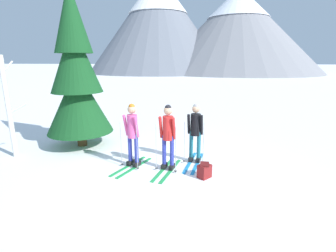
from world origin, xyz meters
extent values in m
plane|color=white|center=(0.00, 0.00, 0.00)|extent=(400.00, 400.00, 0.00)
cube|color=green|center=(-0.72, -0.27, 0.01)|extent=(0.63, 1.48, 0.02)
cube|color=green|center=(-0.92, -0.19, 0.01)|extent=(0.63, 1.48, 0.02)
cube|color=black|center=(-0.68, -0.18, 0.08)|extent=(0.19, 0.28, 0.12)
cylinder|color=#2D389E|center=(-0.68, -0.18, 0.54)|extent=(0.11, 0.11, 0.84)
cube|color=black|center=(-0.89, -0.10, 0.08)|extent=(0.19, 0.28, 0.12)
cylinder|color=#2D389E|center=(-0.89, -0.10, 0.54)|extent=(0.11, 0.11, 0.84)
cylinder|color=#E55193|center=(-0.79, -0.14, 1.15)|extent=(0.28, 0.28, 0.63)
sphere|color=tan|center=(-0.79, -0.14, 1.62)|extent=(0.23, 0.23, 0.23)
sphere|color=#B76019|center=(-0.79, -0.14, 1.69)|extent=(0.17, 0.17, 0.17)
cylinder|color=#E55193|center=(-0.64, -0.26, 1.17)|extent=(0.15, 0.22, 0.60)
cylinder|color=#E55193|center=(-0.98, -0.13, 1.17)|extent=(0.15, 0.22, 0.60)
cylinder|color=#A5A5AD|center=(-0.60, -0.40, 0.63)|extent=(0.02, 0.02, 1.26)
cylinder|color=black|center=(-0.60, -0.40, 0.06)|extent=(0.07, 0.07, 0.01)
cylinder|color=#A5A5AD|center=(-1.10, -0.21, 0.63)|extent=(0.02, 0.02, 1.26)
cylinder|color=black|center=(-1.10, -0.21, 0.06)|extent=(0.07, 0.07, 0.01)
cube|color=green|center=(0.29, -0.32, 0.01)|extent=(0.38, 1.56, 0.02)
cube|color=green|center=(0.07, -0.28, 0.01)|extent=(0.38, 1.56, 0.02)
cube|color=black|center=(0.31, -0.22, 0.08)|extent=(0.16, 0.28, 0.12)
cylinder|color=#2D389E|center=(0.31, -0.22, 0.54)|extent=(0.11, 0.11, 0.85)
cube|color=black|center=(0.09, -0.18, 0.08)|extent=(0.16, 0.28, 0.12)
cylinder|color=#2D389E|center=(0.09, -0.18, 0.54)|extent=(0.11, 0.11, 0.85)
cylinder|color=red|center=(0.20, -0.20, 1.16)|extent=(0.28, 0.28, 0.63)
sphere|color=tan|center=(0.20, -0.20, 1.63)|extent=(0.23, 0.23, 0.23)
sphere|color=black|center=(0.20, -0.20, 1.70)|extent=(0.17, 0.17, 0.17)
cylinder|color=red|center=(0.37, -0.29, 1.18)|extent=(0.12, 0.21, 0.60)
cylinder|color=red|center=(0.01, -0.22, 1.18)|extent=(0.12, 0.21, 0.60)
cylinder|color=#A5A5AD|center=(0.43, -0.43, 0.63)|extent=(0.02, 0.02, 1.27)
cylinder|color=black|center=(0.43, -0.43, 0.06)|extent=(0.07, 0.07, 0.01)
cylinder|color=#A5A5AD|center=(-0.10, -0.33, 0.63)|extent=(0.02, 0.02, 1.27)
cylinder|color=black|center=(-0.10, -0.33, 0.06)|extent=(0.07, 0.07, 0.01)
cube|color=#1E84D1|center=(0.98, 0.31, 0.01)|extent=(0.31, 1.59, 0.02)
cube|color=#1E84D1|center=(0.77, 0.34, 0.01)|extent=(0.31, 1.59, 0.02)
cube|color=black|center=(1.00, 0.41, 0.08)|extent=(0.15, 0.27, 0.12)
cylinder|color=#1E6B7A|center=(1.00, 0.41, 0.53)|extent=(0.11, 0.11, 0.82)
cube|color=black|center=(0.78, 0.44, 0.08)|extent=(0.15, 0.27, 0.12)
cylinder|color=#1E6B7A|center=(0.78, 0.44, 0.53)|extent=(0.11, 0.11, 0.82)
cylinder|color=black|center=(0.89, 0.43, 1.12)|extent=(0.28, 0.28, 0.61)
sphere|color=tan|center=(0.89, 0.43, 1.57)|extent=(0.22, 0.22, 0.22)
sphere|color=gray|center=(0.89, 0.43, 1.64)|extent=(0.17, 0.17, 0.17)
cylinder|color=black|center=(1.06, 0.34, 1.14)|extent=(0.11, 0.21, 0.58)
cylinder|color=black|center=(0.70, 0.39, 1.14)|extent=(0.11, 0.21, 0.58)
cylinder|color=#A5A5AD|center=(1.13, 0.21, 0.61)|extent=(0.02, 0.02, 1.23)
cylinder|color=black|center=(1.13, 0.21, 0.06)|extent=(0.07, 0.07, 0.01)
cylinder|color=#A5A5AD|center=(0.60, 0.29, 0.61)|extent=(0.02, 0.02, 1.23)
cylinder|color=black|center=(0.60, 0.29, 0.06)|extent=(0.07, 0.07, 0.01)
cylinder|color=#51381E|center=(-3.07, 1.30, 0.51)|extent=(0.32, 0.32, 1.01)
cone|color=#14471E|center=(-3.07, 1.30, 1.58)|extent=(2.17, 2.17, 2.14)
cone|color=#14471E|center=(-3.07, 1.30, 2.93)|extent=(1.66, 1.66, 2.14)
cone|color=#14471E|center=(-3.07, 1.30, 4.17)|extent=(1.18, 1.18, 2.14)
cylinder|color=silver|center=(-4.59, 0.00, 1.52)|extent=(0.15, 0.15, 3.03)
cylinder|color=silver|center=(-4.35, 0.07, 1.51)|extent=(0.51, 0.22, 0.30)
cylinder|color=silver|center=(-4.59, 0.21, 2.70)|extent=(0.05, 0.45, 0.34)
cube|color=maroon|center=(1.19, -0.56, 0.17)|extent=(0.39, 0.40, 0.34)
cube|color=maroon|center=(1.19, -0.56, 0.36)|extent=(0.22, 0.28, 0.04)
cone|color=slate|center=(-10.90, 55.56, 11.00)|extent=(32.98, 32.98, 22.01)
cone|color=gray|center=(7.37, 56.86, 9.33)|extent=(38.12, 38.12, 18.65)
cone|color=white|center=(7.37, 56.86, 15.39)|extent=(14.01, 14.01, 6.53)
camera|label=1|loc=(1.19, -6.49, 2.88)|focal=26.93mm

